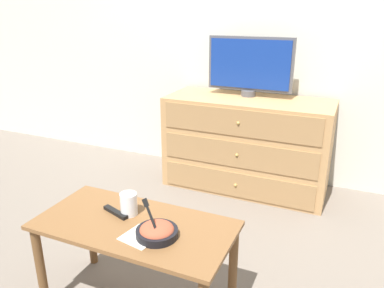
{
  "coord_description": "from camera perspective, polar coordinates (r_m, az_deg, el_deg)",
  "views": [
    {
      "loc": [
        0.82,
        -3.1,
        1.41
      ],
      "look_at": [
        0.08,
        -1.41,
        0.75
      ],
      "focal_mm": 35.0,
      "sensor_mm": 36.0,
      "label": 1
    }
  ],
  "objects": [
    {
      "name": "takeout_bowl",
      "position": [
        1.67,
        -5.37,
        -13.1
      ],
      "size": [
        0.18,
        0.18,
        0.17
      ],
      "color": "black",
      "rests_on": "coffee_table"
    },
    {
      "name": "remote_control",
      "position": [
        1.88,
        -11.57,
        -10.15
      ],
      "size": [
        0.16,
        0.08,
        0.02
      ],
      "color": "black",
      "rests_on": "coffee_table"
    },
    {
      "name": "tv",
      "position": [
        3.02,
        8.81,
        11.78
      ],
      "size": [
        0.68,
        0.11,
        0.46
      ],
      "color": "#515156",
      "rests_on": "dresser"
    },
    {
      "name": "coffee_table",
      "position": [
        1.83,
        -8.66,
        -13.99
      ],
      "size": [
        0.93,
        0.46,
        0.48
      ],
      "color": "brown",
      "rests_on": "ground_plane"
    },
    {
      "name": "napkin",
      "position": [
        1.69,
        -7.84,
        -13.8
      ],
      "size": [
        0.17,
        0.17,
        0.0
      ],
      "color": "silver",
      "rests_on": "coffee_table"
    },
    {
      "name": "drink_cup",
      "position": [
        1.84,
        -9.61,
        -9.19
      ],
      "size": [
        0.08,
        0.08,
        0.11
      ],
      "color": "beige",
      "rests_on": "coffee_table"
    },
    {
      "name": "dresser",
      "position": [
        3.08,
        8.32,
        0.0
      ],
      "size": [
        1.3,
        0.54,
        0.75
      ],
      "color": "tan",
      "rests_on": "ground_plane"
    },
    {
      "name": "wall_back",
      "position": [
        3.23,
        9.44,
        17.64
      ],
      "size": [
        12.0,
        0.05,
        2.6
      ],
      "color": "silver",
      "rests_on": "ground_plane"
    },
    {
      "name": "ground_plane",
      "position": [
        3.5,
        8.15,
        -4.13
      ],
      "size": [
        12.0,
        12.0,
        0.0
      ],
      "primitive_type": "plane",
      "color": "#70665B"
    }
  ]
}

